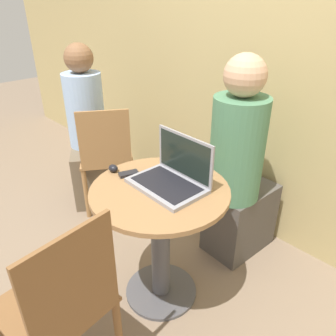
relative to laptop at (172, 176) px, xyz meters
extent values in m
plane|color=#7F6B56|center=(-0.02, -0.07, -0.77)|extent=(12.00, 12.00, 0.00)
cube|color=tan|center=(-0.02, 0.90, 0.53)|extent=(7.00, 0.05, 2.60)
cylinder|color=#4C4C51|center=(-0.02, -0.07, -0.76)|extent=(0.42, 0.42, 0.02)
cylinder|color=#4C4C51|center=(-0.02, -0.07, -0.42)|extent=(0.10, 0.10, 0.68)
cylinder|color=olive|center=(-0.02, -0.07, -0.06)|extent=(0.70, 0.70, 0.02)
cube|color=gray|center=(0.00, -0.04, -0.04)|extent=(0.38, 0.26, 0.02)
cube|color=black|center=(0.00, -0.04, -0.03)|extent=(0.34, 0.21, 0.00)
cube|color=gray|center=(0.00, 0.08, 0.08)|extent=(0.37, 0.02, 0.23)
cube|color=black|center=(0.00, 0.08, 0.08)|extent=(0.34, 0.01, 0.20)
cube|color=black|center=(-0.23, -0.10, -0.04)|extent=(0.08, 0.11, 0.02)
ellipsoid|color=black|center=(-0.32, -0.13, -0.03)|extent=(0.06, 0.05, 0.04)
cylinder|color=brown|center=(-0.19, -0.54, -0.56)|extent=(0.04, 0.04, 0.43)
cylinder|color=brown|center=(0.16, -0.50, -0.56)|extent=(0.04, 0.04, 0.43)
cube|color=brown|center=(0.01, -0.70, -0.33)|extent=(0.44, 0.44, 0.02)
cube|color=brown|center=(0.20, -0.68, -0.10)|extent=(0.06, 0.37, 0.45)
cube|color=#4C4742|center=(0.05, 0.60, -0.54)|extent=(0.33, 0.46, 0.47)
cylinder|color=#4C7F5B|center=(0.04, 0.48, 0.00)|extent=(0.32, 0.32, 0.62)
sphere|color=tan|center=(0.04, 0.48, 0.43)|extent=(0.23, 0.23, 0.23)
cylinder|color=#9E7042|center=(-1.07, 0.52, -0.56)|extent=(0.04, 0.04, 0.42)
cylinder|color=#9E7042|center=(-1.26, 0.22, -0.56)|extent=(0.04, 0.04, 0.42)
cylinder|color=#9E7042|center=(-0.77, 0.32, -0.56)|extent=(0.04, 0.04, 0.42)
cylinder|color=#9E7042|center=(-0.96, 0.02, -0.56)|extent=(0.04, 0.04, 0.42)
cube|color=#9E7042|center=(-1.01, 0.27, -0.34)|extent=(0.55, 0.55, 0.02)
cube|color=#9E7042|center=(-0.86, 0.17, -0.12)|extent=(0.22, 0.32, 0.43)
cube|color=brown|center=(-1.18, 0.21, -0.54)|extent=(0.51, 0.47, 0.46)
cylinder|color=#9EBCE5|center=(-1.26, 0.27, -0.02)|extent=(0.30, 0.30, 0.59)
sphere|color=brown|center=(-1.26, 0.27, 0.38)|extent=(0.22, 0.22, 0.22)
camera|label=1|loc=(1.01, -1.00, 0.80)|focal=35.00mm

